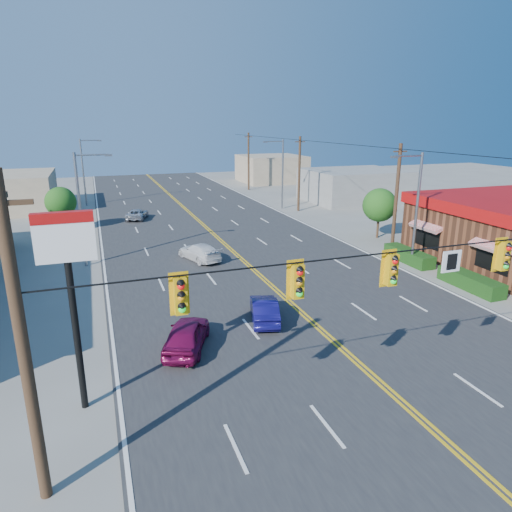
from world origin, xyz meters
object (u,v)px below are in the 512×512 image
object	(u,v)px
pizza_hut_sign	(69,272)
car_magenta	(187,336)
car_blue	(264,310)
car_silver	(137,215)
car_white	(200,253)
signal_span	(417,282)

from	to	relation	value
pizza_hut_sign	car_magenta	distance (m)	6.95
car_blue	car_silver	world-z (taller)	car_blue
pizza_hut_sign	car_white	world-z (taller)	pizza_hut_sign
signal_span	car_blue	world-z (taller)	signal_span
car_magenta	car_blue	bearing A→B (deg)	-136.01
car_white	car_silver	world-z (taller)	car_white
signal_span	car_silver	size ratio (longest dim) A/B	6.24
car_white	car_magenta	bearing A→B (deg)	56.72
car_blue	car_magenta	bearing A→B (deg)	36.78
pizza_hut_sign	car_white	xyz separation A→B (m)	(8.00, 16.45, -4.57)
car_silver	car_magenta	bearing A→B (deg)	106.38
signal_span	car_white	world-z (taller)	signal_span
car_magenta	car_white	world-z (taller)	car_magenta
car_silver	signal_span	bearing A→B (deg)	116.62
car_blue	car_silver	xyz separation A→B (m)	(-3.69, 28.38, -0.08)
car_blue	car_white	size ratio (longest dim) A/B	0.88
car_white	pizza_hut_sign	bearing A→B (deg)	45.94
car_blue	car_white	world-z (taller)	same
pizza_hut_sign	car_blue	distance (m)	10.95
pizza_hut_sign	car_silver	bearing A→B (deg)	81.30
car_magenta	car_silver	world-z (taller)	car_magenta
car_blue	car_white	distance (m)	11.73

